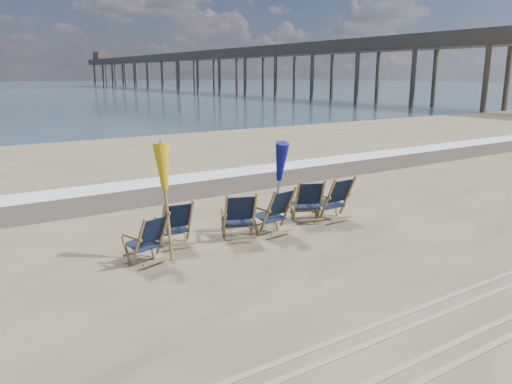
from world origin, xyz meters
TOP-DOWN VIEW (x-y plane):
  - surf_foam at (0.00, 8.30)m, footprint 200.00×1.40m
  - wet_sand_strip at (0.00, 6.80)m, footprint 200.00×2.60m
  - tire_tracks at (0.00, -2.80)m, footprint 80.00×1.30m
  - beach_chair_0 at (-2.38, 1.71)m, footprint 0.80×0.85m
  - beach_chair_1 at (-1.61, 2.16)m, footprint 0.72×0.79m
  - beach_chair_2 at (-0.34, 1.75)m, footprint 0.92×0.97m
  - beach_chair_3 at (0.55, 1.77)m, footprint 0.78×0.85m
  - beach_chair_4 at (1.65, 1.96)m, footprint 0.92×0.97m
  - beach_chair_5 at (2.34, 1.81)m, footprint 0.71×0.79m
  - umbrella_yellow at (-2.25, 1.78)m, footprint 0.30×0.30m
  - umbrella_blue at (0.52, 2.11)m, footprint 0.30×0.30m
  - fishing_pier at (38.00, 74.00)m, footprint 4.40×140.00m

SIDE VIEW (x-z plane):
  - wet_sand_strip at x=0.00m, z-range 0.00..0.00m
  - surf_foam at x=0.00m, z-range 0.00..0.01m
  - tire_tracks at x=0.00m, z-range 0.00..0.01m
  - beach_chair_0 at x=-2.38m, z-range 0.00..0.97m
  - beach_chair_1 at x=-1.61m, z-range 0.00..1.01m
  - beach_chair_4 at x=1.65m, z-range 0.00..1.06m
  - beach_chair_3 at x=0.55m, z-range 0.00..1.07m
  - beach_chair_2 at x=-0.34m, z-range 0.00..1.07m
  - beach_chair_5 at x=2.34m, z-range 0.00..1.10m
  - umbrella_blue at x=0.52m, z-range 0.48..2.47m
  - umbrella_yellow at x=-2.25m, z-range 0.55..2.70m
  - fishing_pier at x=38.00m, z-range 0.00..9.30m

